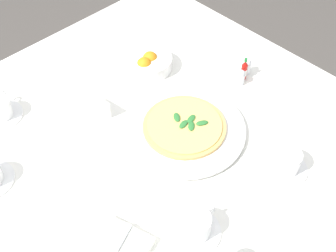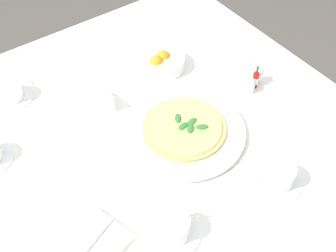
# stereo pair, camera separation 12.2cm
# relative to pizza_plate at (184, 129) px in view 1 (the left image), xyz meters

# --- Properties ---
(ground_plane) EXTENTS (8.00, 8.00, 0.00)m
(ground_plane) POSITION_rel_pizza_plate_xyz_m (-0.06, 0.07, -0.77)
(ground_plane) COLOR #4C4742
(dining_table) EXTENTS (1.18, 1.18, 0.76)m
(dining_table) POSITION_rel_pizza_plate_xyz_m (-0.06, 0.07, -0.14)
(dining_table) COLOR white
(dining_table) RESTS_ON ground_plane
(pizza_plate) EXTENTS (0.36, 0.36, 0.02)m
(pizza_plate) POSITION_rel_pizza_plate_xyz_m (0.00, 0.00, 0.00)
(pizza_plate) COLOR white
(pizza_plate) RESTS_ON dining_table
(pizza) EXTENTS (0.24, 0.24, 0.02)m
(pizza) POSITION_rel_pizza_plate_xyz_m (0.00, -0.00, 0.01)
(pizza) COLOR #DBAD60
(pizza) RESTS_ON pizza_plate
(coffee_cup_left_edge) EXTENTS (0.13, 0.13, 0.07)m
(coffee_cup_left_edge) POSITION_rel_pizza_plate_xyz_m (-0.21, -0.24, 0.02)
(coffee_cup_left_edge) COLOR white
(coffee_cup_left_edge) RESTS_ON dining_table
(coffee_cup_near_right) EXTENTS (0.13, 0.13, 0.07)m
(coffee_cup_near_right) POSITION_rel_pizza_plate_xyz_m (0.10, -0.28, 0.02)
(coffee_cup_near_right) COLOR white
(coffee_cup_near_right) RESTS_ON dining_table
(citrus_bowl) EXTENTS (0.15, 0.15, 0.06)m
(citrus_bowl) POSITION_rel_pizza_plate_xyz_m (0.12, 0.28, 0.01)
(citrus_bowl) COLOR white
(citrus_bowl) RESTS_ON dining_table
(hot_sauce_bottle) EXTENTS (0.02, 0.02, 0.08)m
(hot_sauce_bottle) POSITION_rel_pizza_plate_xyz_m (0.30, 0.03, 0.02)
(hot_sauce_bottle) COLOR #B7140F
(hot_sauce_bottle) RESTS_ON dining_table
(salt_shaker) EXTENTS (0.03, 0.03, 0.06)m
(salt_shaker) POSITION_rel_pizza_plate_xyz_m (0.33, 0.04, 0.01)
(salt_shaker) COLOR white
(salt_shaker) RESTS_ON dining_table
(pepper_shaker) EXTENTS (0.03, 0.03, 0.06)m
(pepper_shaker) POSITION_rel_pizza_plate_xyz_m (0.28, 0.02, 0.01)
(pepper_shaker) COLOR white
(pepper_shaker) RESTS_ON dining_table
(menu_card) EXTENTS (0.02, 0.09, 0.06)m
(menu_card) POSITION_rel_pizza_plate_xyz_m (-0.13, 0.23, 0.02)
(menu_card) COLOR white
(menu_card) RESTS_ON dining_table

